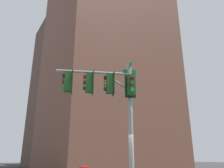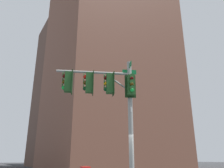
% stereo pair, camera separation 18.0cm
% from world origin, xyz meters
% --- Properties ---
extents(signal_pole_assembly, '(3.74, 2.11, 6.21)m').
position_xyz_m(signal_pole_assembly, '(1.45, 0.03, 4.44)').
color(signal_pole_assembly, gray).
rests_on(signal_pole_assembly, ground_plane).
extents(building_brick_nearside, '(19.68, 17.30, 38.57)m').
position_xyz_m(building_brick_nearside, '(-11.99, -23.10, 19.28)').
color(building_brick_nearside, brown).
rests_on(building_brick_nearside, ground_plane).
extents(building_brick_midblock, '(23.75, 16.28, 31.18)m').
position_xyz_m(building_brick_midblock, '(-14.63, -35.20, 15.59)').
color(building_brick_midblock, '#4C3328').
rests_on(building_brick_midblock, ground_plane).
extents(building_glass_tower, '(25.62, 22.10, 58.95)m').
position_xyz_m(building_glass_tower, '(-35.04, -47.45, 29.47)').
color(building_glass_tower, '#9EC6C1').
rests_on(building_glass_tower, ground_plane).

